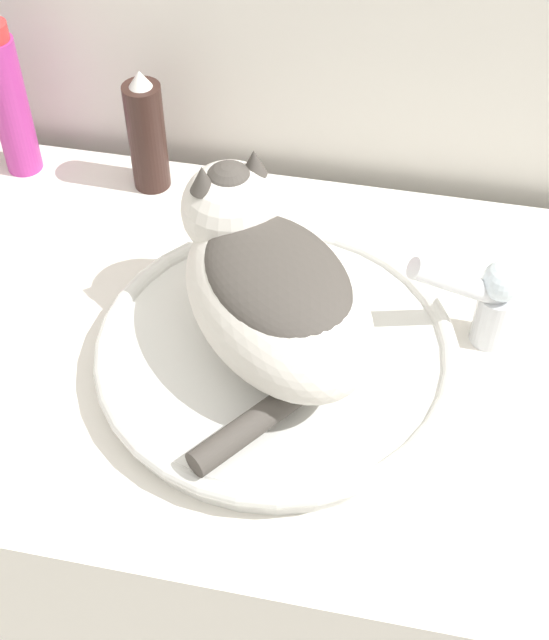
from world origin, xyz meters
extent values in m
cube|color=white|center=(0.00, 0.31, 0.40)|extent=(1.11, 0.61, 0.80)
cylinder|color=silver|center=(0.01, 0.27, 0.82)|extent=(0.38, 0.38, 0.03)
torus|color=silver|center=(0.01, 0.27, 0.83)|extent=(0.40, 0.40, 0.02)
ellipsoid|color=silver|center=(0.01, 0.27, 0.91)|extent=(0.30, 0.32, 0.13)
ellipsoid|color=#47423D|center=(0.01, 0.27, 0.94)|extent=(0.23, 0.24, 0.06)
sphere|color=silver|center=(-0.06, 0.36, 0.95)|extent=(0.11, 0.11, 0.11)
sphere|color=#47423D|center=(-0.06, 0.36, 0.98)|extent=(0.06, 0.06, 0.06)
cone|color=#47423D|center=(-0.03, 0.38, 1.00)|extent=(0.03, 0.03, 0.03)
cone|color=#47423D|center=(-0.08, 0.34, 1.00)|extent=(0.03, 0.03, 0.03)
cylinder|color=#47423D|center=(0.01, 0.15, 0.86)|extent=(0.11, 0.14, 0.03)
cylinder|color=silver|center=(0.24, 0.36, 0.84)|extent=(0.04, 0.04, 0.07)
cylinder|color=silver|center=(0.19, 0.34, 0.90)|extent=(0.12, 0.06, 0.08)
sphere|color=silver|center=(0.24, 0.36, 0.89)|extent=(0.05, 0.05, 0.05)
cylinder|color=#331E19|center=(-0.22, 0.56, 0.88)|extent=(0.05, 0.05, 0.15)
cone|color=white|center=(-0.22, 0.56, 0.97)|extent=(0.03, 0.03, 0.02)
cylinder|color=#B2338C|center=(-0.40, 0.56, 0.90)|extent=(0.05, 0.05, 0.20)
camera|label=1|loc=(0.14, -0.35, 1.57)|focal=50.00mm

